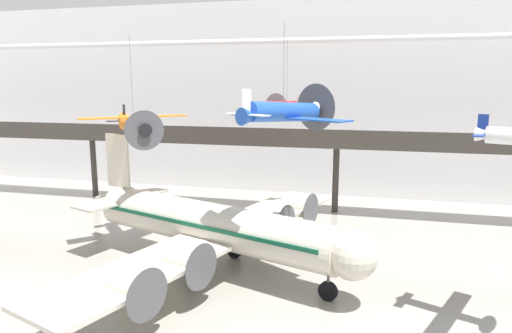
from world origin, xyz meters
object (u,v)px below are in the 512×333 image
Objects in this scene: airliner_silver_main at (210,225)px; suspended_plane_orange_highwing at (133,123)px; suspended_plane_blue_trainer at (283,112)px; suspended_plane_red_highwing at (287,106)px.

airliner_silver_main is 3.25× the size of suspended_plane_orange_highwing.
suspended_plane_orange_highwing is at bearing 104.32° from suspended_plane_blue_trainer.
airliner_silver_main is at bearing 117.41° from suspended_plane_blue_trainer.
airliner_silver_main is 11.55m from suspended_plane_orange_highwing.
suspended_plane_blue_trainer is (1.84, -11.53, 0.11)m from suspended_plane_red_highwing.
suspended_plane_blue_trainer is at bearing 30.83° from suspended_plane_orange_highwing.
suspended_plane_blue_trainer reaches higher than airliner_silver_main.
airliner_silver_main is 3.23× the size of suspended_plane_blue_trainer.
suspended_plane_orange_highwing is (-8.10, 3.68, 7.36)m from airliner_silver_main.
suspended_plane_blue_trainer is (5.70, -0.30, 8.72)m from airliner_silver_main.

